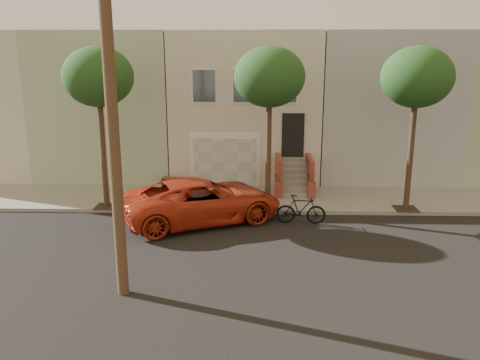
{
  "coord_description": "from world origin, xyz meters",
  "views": [
    {
      "loc": [
        0.43,
        -15.01,
        6.17
      ],
      "look_at": [
        -0.08,
        3.0,
        1.52
      ],
      "focal_mm": 36.92,
      "sensor_mm": 36.0,
      "label": 1
    }
  ],
  "objects": [
    {
      "name": "tree_right",
      "position": [
        6.5,
        3.9,
        5.26
      ],
      "size": [
        2.7,
        2.57,
        6.3
      ],
      "color": "#2D2116",
      "rests_on": "sidewalk"
    },
    {
      "name": "tree_mid",
      "position": [
        1.0,
        3.9,
        5.26
      ],
      "size": [
        2.7,
        2.57,
        6.3
      ],
      "color": "#2D2116",
      "rests_on": "sidewalk"
    },
    {
      "name": "pickup_truck",
      "position": [
        -1.5,
        2.59,
        0.83
      ],
      "size": [
        6.57,
        4.98,
        1.66
      ],
      "primitive_type": "imported",
      "rotation": [
        0.0,
        0.0,
        2.0
      ],
      "color": "#B53018",
      "rests_on": "ground"
    },
    {
      "name": "motorcycle",
      "position": [
        2.19,
        2.46,
        0.55
      ],
      "size": [
        1.85,
        0.61,
        1.1
      ],
      "primitive_type": "imported",
      "rotation": [
        0.0,
        0.0,
        1.52
      ],
      "color": "black",
      "rests_on": "ground"
    },
    {
      "name": "tree_left",
      "position": [
        -5.5,
        3.9,
        5.26
      ],
      "size": [
        2.7,
        2.57,
        6.3
      ],
      "color": "#2D2116",
      "rests_on": "sidewalk"
    },
    {
      "name": "ground",
      "position": [
        0.0,
        0.0,
        0.0
      ],
      "size": [
        90.0,
        90.0,
        0.0
      ],
      "primitive_type": "plane",
      "color": "black",
      "rests_on": "ground"
    },
    {
      "name": "house_row",
      "position": [
        0.0,
        11.19,
        3.64
      ],
      "size": [
        33.1,
        11.7,
        7.0
      ],
      "color": "#BEB5A3",
      "rests_on": "sidewalk"
    },
    {
      "name": "sidewalk",
      "position": [
        0.0,
        5.35,
        0.07
      ],
      "size": [
        40.0,
        3.7,
        0.15
      ],
      "primitive_type": "cube",
      "color": "gray",
      "rests_on": "ground"
    }
  ]
}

